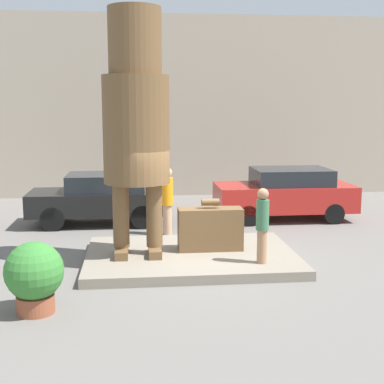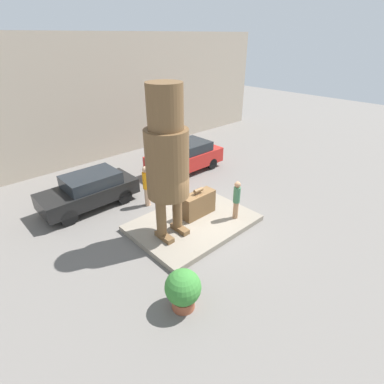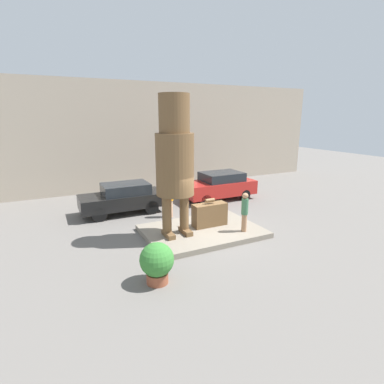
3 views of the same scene
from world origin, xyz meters
name	(u,v)px [view 3 (image 3 of 3)]	position (x,y,z in m)	size (l,w,h in m)	color
ground_plane	(202,233)	(0.00, 0.00, 0.00)	(60.00, 60.00, 0.00)	slate
pedestal	(202,231)	(0.00, 0.00, 0.10)	(4.63, 3.31, 0.20)	gray
building_backdrop	(136,136)	(0.00, 9.12, 3.39)	(28.00, 0.60, 6.78)	tan
statue_figure	(175,156)	(-1.17, -0.02, 3.26)	(1.41, 1.41, 5.23)	brown
giant_suitcase	(210,214)	(0.46, 0.20, 0.69)	(1.45, 0.52, 1.17)	brown
tourist	(245,210)	(1.37, -0.96, 1.07)	(0.27, 0.27, 1.57)	#A87A56
parked_car_black	(123,198)	(-2.22, 4.07, 0.79)	(4.01, 1.70, 1.48)	black
parked_car_red	(219,185)	(3.33, 4.17, 0.82)	(4.12, 1.86, 1.55)	#B2231E
planter_pot	(157,262)	(-2.91, -2.71, 0.66)	(0.98, 0.98, 1.22)	brown
worker_hivis	(170,197)	(-0.38, 2.49, 1.00)	(0.31, 0.31, 1.83)	tan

